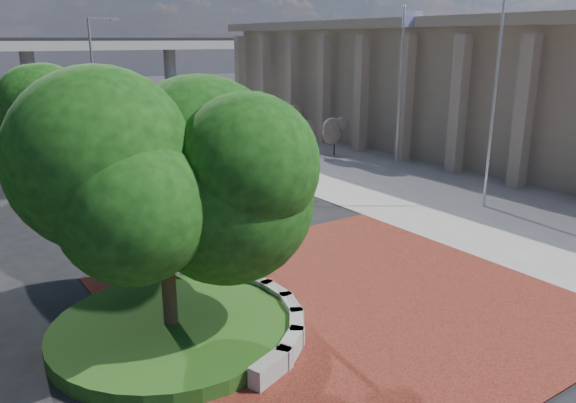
# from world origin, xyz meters

# --- Properties ---
(ground) EXTENTS (200.00, 200.00, 0.00)m
(ground) POSITION_xyz_m (0.00, 0.00, 0.00)
(ground) COLOR black
(ground) RESTS_ON ground
(plaza) EXTENTS (12.00, 12.00, 0.04)m
(plaza) POSITION_xyz_m (0.00, -1.00, 0.02)
(plaza) COLOR maroon
(plaza) RESTS_ON ground
(sidewalk) EXTENTS (20.00, 50.00, 0.04)m
(sidewalk) POSITION_xyz_m (16.00, 10.00, 0.02)
(sidewalk) COLOR #9E9B93
(sidewalk) RESTS_ON ground
(planter_wall) EXTENTS (2.96, 6.77, 0.54)m
(planter_wall) POSITION_xyz_m (-2.71, -0.00, 0.27)
(planter_wall) COLOR #9E9B93
(planter_wall) RESTS_ON ground
(grass_bed) EXTENTS (6.10, 6.10, 0.40)m
(grass_bed) POSITION_xyz_m (-5.00, 0.00, 0.20)
(grass_bed) COLOR #1B4212
(grass_bed) RESTS_ON ground
(civic_building) EXTENTS (17.35, 44.00, 8.60)m
(civic_building) POSITION_xyz_m (23.60, 12.00, 4.33)
(civic_building) COLOR tan
(civic_building) RESTS_ON ground
(tree_planter) EXTENTS (5.20, 5.20, 6.33)m
(tree_planter) POSITION_xyz_m (-5.00, 0.00, 3.72)
(tree_planter) COLOR #38281C
(tree_planter) RESTS_ON ground
(tree_street) EXTENTS (4.40, 4.40, 5.45)m
(tree_street) POSITION_xyz_m (-4.00, 18.00, 3.24)
(tree_street) COLOR #38281C
(tree_street) RESTS_ON ground
(post_clock) EXTENTS (1.36, 1.36, 5.23)m
(post_clock) POSITION_xyz_m (-1.43, 3.00, 2.87)
(post_clock) COLOR black
(post_clock) RESTS_ON ground
(parked_car) EXTENTS (2.74, 4.38, 1.39)m
(parked_car) POSITION_xyz_m (1.77, 35.44, 0.70)
(parked_car) COLOR maroon
(parked_car) RESTS_ON ground
(flagpole_a) EXTENTS (1.70, 0.31, 10.91)m
(flagpole_a) POSITION_xyz_m (11.40, 2.83, 5.59)
(flagpole_a) COLOR silver
(flagpole_a) RESTS_ON ground
(flagpole_b) EXTENTS (1.43, 0.32, 9.21)m
(flagpole_b) POSITION_xyz_m (14.68, 11.66, 4.72)
(flagpole_b) COLOR silver
(flagpole_b) RESTS_ON ground
(street_lamp_near) EXTENTS (1.94, 0.25, 8.66)m
(street_lamp_near) POSITION_xyz_m (0.86, 24.86, 5.08)
(street_lamp_near) COLOR slate
(street_lamp_near) RESTS_ON ground
(shrub_near) EXTENTS (1.20, 1.20, 2.20)m
(shrub_near) POSITION_xyz_m (13.16, 15.80, 1.59)
(shrub_near) COLOR #38281C
(shrub_near) RESTS_ON ground
(shrub_mid) EXTENTS (1.20, 1.20, 2.20)m
(shrub_mid) POSITION_xyz_m (12.34, 17.92, 1.59)
(shrub_mid) COLOR #38281C
(shrub_mid) RESTS_ON ground
(shrub_far) EXTENTS (1.20, 1.20, 2.20)m
(shrub_far) POSITION_xyz_m (13.84, 21.27, 1.59)
(shrub_far) COLOR #38281C
(shrub_far) RESTS_ON ground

